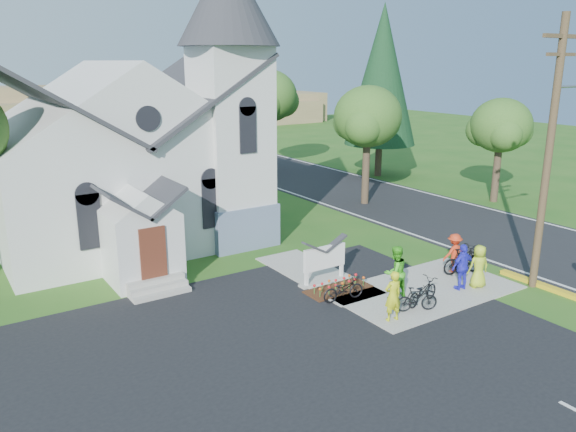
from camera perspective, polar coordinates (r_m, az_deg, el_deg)
ground at (r=20.69m, az=11.78°, el=-8.76°), size 120.00×120.00×0.00m
parking_lot at (r=15.42m, az=-2.23°, el=-17.42°), size 20.00×16.00×0.02m
road at (r=37.67m, az=6.52°, el=2.54°), size 8.00×90.00×0.02m
sidewalk at (r=22.01m, az=13.65°, el=-7.30°), size 7.00×4.00×0.05m
church at (r=27.05m, az=-15.75°, el=8.25°), size 12.35×12.00×13.00m
church_sign at (r=21.79m, az=3.72°, el=-4.28°), size 2.20×0.40×1.70m
flower_bed at (r=21.49m, az=5.13°, el=-7.44°), size 2.60×1.10×0.07m
utility_pole at (r=22.47m, az=25.12°, el=6.41°), size 3.45×0.28×10.00m
tree_road_near at (r=33.63m, az=8.11°, el=9.91°), size 4.00×4.00×7.05m
tree_road_mid at (r=43.55m, az=-2.03°, el=12.05°), size 4.40×4.40×7.80m
tree_road_far at (r=36.18m, az=20.83°, el=8.54°), size 3.60×3.60×6.30m
conifer at (r=42.30m, az=9.54°, el=13.93°), size 5.20×5.20×12.40m
distant_hills at (r=71.76m, az=-19.83°, el=9.62°), size 61.00×10.00×5.60m
cyclist_0 at (r=18.96m, az=10.61°, el=-7.98°), size 0.69×0.51×1.73m
bike_0 at (r=20.38m, az=5.64°, el=-7.41°), size 1.69×0.76×0.86m
cyclist_1 at (r=20.66m, az=10.82°, el=-5.63°), size 0.96×0.75×1.98m
bike_1 at (r=19.95m, az=12.95°, el=-8.22°), size 1.53×0.99×0.90m
cyclist_2 at (r=22.08m, az=17.33°, el=-4.95°), size 1.08×0.53×1.78m
bike_2 at (r=20.59m, az=13.50°, el=-7.47°), size 1.82×0.95×0.91m
cyclist_3 at (r=23.83m, az=16.52°, el=-3.60°), size 1.10×0.72×1.60m
bike_3 at (r=23.78m, az=17.35°, el=-4.37°), size 1.88×0.94×1.09m
cyclist_4 at (r=22.48m, az=18.81°, el=-4.86°), size 0.95×0.77×1.67m
bike_4 at (r=24.40m, az=17.54°, el=-4.06°), size 1.90×1.06×0.94m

